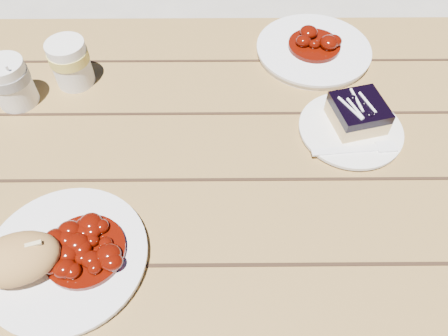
{
  "coord_description": "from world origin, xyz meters",
  "views": [
    {
      "loc": [
        0.23,
        -0.52,
        1.37
      ],
      "look_at": [
        0.23,
        -0.1,
        0.81
      ],
      "focal_mm": 35.0,
      "sensor_mm": 36.0,
      "label": 1
    }
  ],
  "objects_px": {
    "bread_roll": "(17,259)",
    "coffee_cup": "(11,83)",
    "second_plate": "(313,50)",
    "main_plate": "(67,258)",
    "second_cup": "(71,63)",
    "blueberry_cake": "(358,113)",
    "dessert_plate": "(350,130)",
    "picnic_table": "(117,194)"
  },
  "relations": [
    {
      "from": "bread_roll",
      "to": "coffee_cup",
      "type": "relative_size",
      "value": 1.27
    },
    {
      "from": "bread_roll",
      "to": "coffee_cup",
      "type": "xyz_separation_m",
      "value": [
        -0.11,
        0.37,
        0.0
      ]
    },
    {
      "from": "blueberry_cake",
      "to": "second_plate",
      "type": "xyz_separation_m",
      "value": [
        -0.05,
        0.22,
        -0.03
      ]
    },
    {
      "from": "bread_roll",
      "to": "second_cup",
      "type": "bearing_deg",
      "value": 91.55
    },
    {
      "from": "second_cup",
      "to": "second_plate",
      "type": "bearing_deg",
      "value": 9.89
    },
    {
      "from": "picnic_table",
      "to": "main_plate",
      "type": "distance_m",
      "value": 0.29
    },
    {
      "from": "dessert_plate",
      "to": "second_plate",
      "type": "height_order",
      "value": "second_plate"
    },
    {
      "from": "main_plate",
      "to": "bread_roll",
      "type": "xyz_separation_m",
      "value": [
        -0.06,
        -0.02,
        0.04
      ]
    },
    {
      "from": "picnic_table",
      "to": "coffee_cup",
      "type": "height_order",
      "value": "coffee_cup"
    },
    {
      "from": "second_cup",
      "to": "main_plate",
      "type": "bearing_deg",
      "value": -80.71
    },
    {
      "from": "main_plate",
      "to": "second_cup",
      "type": "relative_size",
      "value": 2.51
    },
    {
      "from": "second_plate",
      "to": "bread_roll",
      "type": "bearing_deg",
      "value": -133.85
    },
    {
      "from": "main_plate",
      "to": "bread_roll",
      "type": "distance_m",
      "value": 0.07
    },
    {
      "from": "second_cup",
      "to": "bread_roll",
      "type": "bearing_deg",
      "value": -88.45
    },
    {
      "from": "blueberry_cake",
      "to": "second_plate",
      "type": "distance_m",
      "value": 0.23
    },
    {
      "from": "dessert_plate",
      "to": "main_plate",
      "type": "bearing_deg",
      "value": -151.45
    },
    {
      "from": "coffee_cup",
      "to": "second_cup",
      "type": "bearing_deg",
      "value": 29.52
    },
    {
      "from": "coffee_cup",
      "to": "second_plate",
      "type": "height_order",
      "value": "coffee_cup"
    },
    {
      "from": "dessert_plate",
      "to": "blueberry_cake",
      "type": "height_order",
      "value": "blueberry_cake"
    },
    {
      "from": "second_plate",
      "to": "second_cup",
      "type": "distance_m",
      "value": 0.52
    },
    {
      "from": "picnic_table",
      "to": "dessert_plate",
      "type": "distance_m",
      "value": 0.5
    },
    {
      "from": "dessert_plate",
      "to": "coffee_cup",
      "type": "xyz_separation_m",
      "value": [
        -0.65,
        0.09,
        0.04
      ]
    },
    {
      "from": "main_plate",
      "to": "coffee_cup",
      "type": "relative_size",
      "value": 2.51
    },
    {
      "from": "main_plate",
      "to": "second_cup",
      "type": "bearing_deg",
      "value": 99.29
    },
    {
      "from": "dessert_plate",
      "to": "coffee_cup",
      "type": "height_order",
      "value": "coffee_cup"
    },
    {
      "from": "picnic_table",
      "to": "main_plate",
      "type": "height_order",
      "value": "main_plate"
    },
    {
      "from": "picnic_table",
      "to": "second_cup",
      "type": "xyz_separation_m",
      "value": [
        -0.08,
        0.18,
        0.21
      ]
    },
    {
      "from": "blueberry_cake",
      "to": "bread_roll",
      "type": "bearing_deg",
      "value": -165.42
    },
    {
      "from": "second_plate",
      "to": "second_cup",
      "type": "xyz_separation_m",
      "value": [
        -0.51,
        -0.09,
        0.04
      ]
    },
    {
      "from": "picnic_table",
      "to": "second_plate",
      "type": "relative_size",
      "value": 8.17
    },
    {
      "from": "dessert_plate",
      "to": "second_cup",
      "type": "distance_m",
      "value": 0.57
    },
    {
      "from": "blueberry_cake",
      "to": "dessert_plate",
      "type": "bearing_deg",
      "value": -137.63
    },
    {
      "from": "bread_roll",
      "to": "picnic_table",
      "type": "bearing_deg",
      "value": 75.15
    },
    {
      "from": "main_plate",
      "to": "blueberry_cake",
      "type": "distance_m",
      "value": 0.56
    },
    {
      "from": "dessert_plate",
      "to": "coffee_cup",
      "type": "bearing_deg",
      "value": 172.32
    },
    {
      "from": "dessert_plate",
      "to": "blueberry_cake",
      "type": "xyz_separation_m",
      "value": [
        0.01,
        0.01,
        0.03
      ]
    },
    {
      "from": "second_plate",
      "to": "second_cup",
      "type": "height_order",
      "value": "second_cup"
    },
    {
      "from": "bread_roll",
      "to": "blueberry_cake",
      "type": "height_order",
      "value": "bread_roll"
    },
    {
      "from": "coffee_cup",
      "to": "second_plate",
      "type": "bearing_deg",
      "value": 13.52
    },
    {
      "from": "dessert_plate",
      "to": "blueberry_cake",
      "type": "bearing_deg",
      "value": 56.31
    },
    {
      "from": "main_plate",
      "to": "coffee_cup",
      "type": "bearing_deg",
      "value": 115.9
    },
    {
      "from": "coffee_cup",
      "to": "second_plate",
      "type": "xyz_separation_m",
      "value": [
        0.61,
        0.15,
        -0.04
      ]
    }
  ]
}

